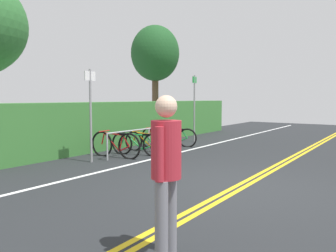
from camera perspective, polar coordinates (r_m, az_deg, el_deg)
ground_plane at (r=6.80m, az=12.05°, el=-10.11°), size 35.04×12.92×0.05m
centre_line_yellow_inner at (r=6.76m, az=12.69°, el=-9.97°), size 31.53×0.10×0.00m
centre_line_yellow_outer at (r=6.82m, az=11.43°, el=-9.82°), size 31.53×0.10×0.00m
bike_lane_stripe_white at (r=8.49m, az=-8.35°, el=-6.88°), size 31.53×0.12×0.00m
bike_rack at (r=10.79m, az=-3.24°, el=-1.28°), size 3.77×0.05×0.76m
bicycle_0 at (r=9.84m, az=-8.84°, el=-3.13°), size 0.46×1.75×0.79m
bicycle_1 at (r=10.18m, az=-5.13°, el=-3.00°), size 0.54×1.73×0.73m
bicycle_2 at (r=10.80m, az=-3.55°, el=-2.65°), size 0.46×1.68×0.68m
bicycle_3 at (r=11.41m, az=-1.38°, el=-2.15°), size 0.46×1.78×0.72m
bicycle_4 at (r=11.98m, az=1.04°, el=-1.88°), size 0.59×1.61×0.70m
pedestrian at (r=3.59m, az=-0.31°, el=-6.56°), size 0.48×0.32×1.73m
sign_post_near at (r=9.16m, az=-12.88°, el=3.12°), size 0.36×0.06×2.46m
sign_post_far at (r=13.20m, az=4.45°, el=3.97°), size 0.36×0.09×2.58m
hedge_backdrop at (r=13.01m, az=-5.16°, el=0.65°), size 12.72×0.97×1.57m
tree_mid at (r=17.33m, az=-2.18°, el=11.96°), size 2.42×2.42×5.31m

